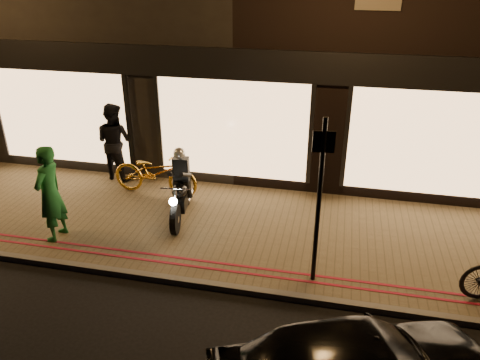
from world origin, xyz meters
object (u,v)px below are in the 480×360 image
object	(u,v)px
motorcycle	(181,192)
bicycle_gold	(155,173)
sign_post	(319,195)
person_green	(50,194)

from	to	relation	value
motorcycle	bicycle_gold	size ratio (longest dim) A/B	0.91
sign_post	bicycle_gold	xyz separation A→B (m)	(-3.97, 2.56, -1.12)
motorcycle	bicycle_gold	xyz separation A→B (m)	(-0.97, 0.94, -0.06)
motorcycle	person_green	world-z (taller)	person_green
sign_post	motorcycle	bearing A→B (deg)	151.52
bicycle_gold	person_green	xyz separation A→B (m)	(-1.24, -2.30, 0.43)
sign_post	person_green	world-z (taller)	sign_post
bicycle_gold	person_green	world-z (taller)	person_green
motorcycle	person_green	xyz separation A→B (m)	(-2.21, -1.36, 0.38)
sign_post	person_green	size ratio (longest dim) A/B	1.51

